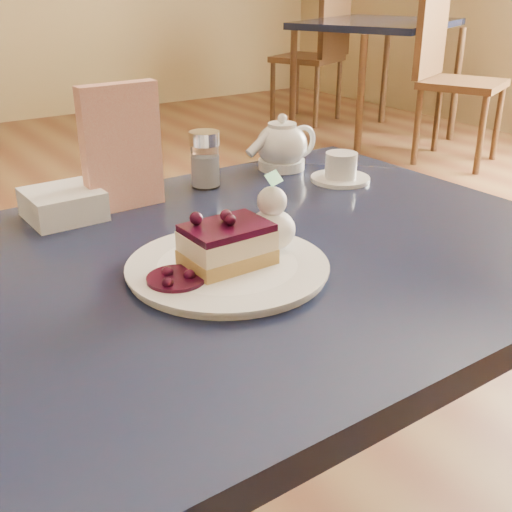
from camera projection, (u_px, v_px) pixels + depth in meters
main_table at (211, 307)px, 0.97m from camera, size 1.19×0.80×0.74m
dessert_plate at (228, 268)px, 0.90m from camera, size 0.28×0.28×0.01m
cheesecake_slice at (227, 245)px, 0.88m from camera, size 0.12×0.09×0.06m
whipped_cream at (272, 229)px, 0.93m from camera, size 0.07×0.07×0.06m
berry_sauce at (176, 279)px, 0.85m from camera, size 0.08×0.08×0.01m
tea_set at (293, 151)px, 1.33m from camera, size 0.21×0.25×0.10m
menu_card at (122, 148)px, 1.10m from camera, size 0.14×0.03×0.22m
sugar_shaker at (205, 159)px, 1.23m from camera, size 0.06×0.06×0.11m
napkin_stack at (63, 204)px, 1.09m from camera, size 0.12×0.12×0.05m
bg_table_far_right at (371, 128)px, 4.68m from camera, size 1.34×1.98×1.32m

